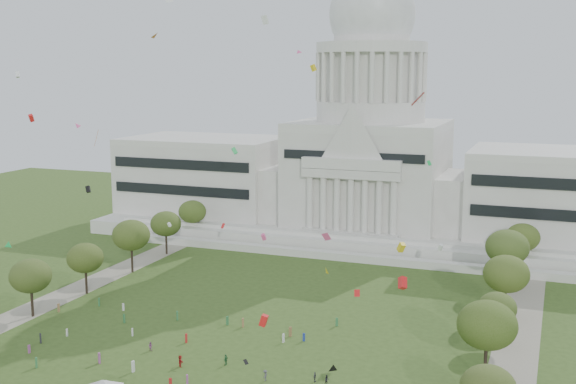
{
  "coord_description": "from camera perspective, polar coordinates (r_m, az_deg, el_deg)",
  "views": [
    {
      "loc": [
        53.27,
        -95.51,
        49.53
      ],
      "look_at": [
        0.0,
        45.0,
        24.0
      ],
      "focal_mm": 45.0,
      "sensor_mm": 36.0,
      "label": 1
    }
  ],
  "objects": [
    {
      "name": "row_tree_l_6",
      "position": [
        214.06,
        -7.57,
        -1.56
      ],
      "size": [
        8.19,
        8.19,
        11.64
      ],
      "color": "black",
      "rests_on": "ground"
    },
    {
      "name": "row_tree_l_5",
      "position": [
        197.78,
        -9.63,
        -2.49
      ],
      "size": [
        8.33,
        8.33,
        11.85
      ],
      "color": "black",
      "rests_on": "ground"
    },
    {
      "name": "person_4",
      "position": [
        126.01,
        -4.93,
        -13.06
      ],
      "size": [
        0.73,
        1.19,
        1.94
      ],
      "primitive_type": "imported",
      "rotation": [
        0.0,
        0.0,
        4.61
      ],
      "color": "#33723F",
      "rests_on": "ground"
    },
    {
      "name": "distant_crowd",
      "position": [
        137.78,
        -9.69,
        -11.18
      ],
      "size": [
        66.56,
        37.55,
        1.94
      ],
      "color": "#994C8C",
      "rests_on": "ground"
    },
    {
      "name": "row_tree_l_2",
      "position": [
        155.16,
        -19.68,
        -6.27
      ],
      "size": [
        8.42,
        8.42,
        11.97
      ],
      "color": "black",
      "rests_on": "ground"
    },
    {
      "name": "kite_swarm",
      "position": [
        116.77,
        -6.77,
        -1.07
      ],
      "size": [
        82.72,
        106.97,
        61.12
      ],
      "color": "green",
      "rests_on": "ground"
    },
    {
      "name": "person_8",
      "position": [
        133.84,
        -10.81,
        -11.89
      ],
      "size": [
        0.86,
        0.62,
        1.61
      ],
      "primitive_type": "imported",
      "rotation": [
        0.0,
        0.0,
        2.96
      ],
      "color": "#994C8C",
      "rests_on": "ground"
    },
    {
      "name": "row_tree_r_6",
      "position": [
        188.3,
        18.06,
        -3.42
      ],
      "size": [
        8.42,
        8.42,
        11.97
      ],
      "color": "black",
      "rests_on": "ground"
    },
    {
      "name": "ground",
      "position": [
        120.05,
        -7.9,
        -14.82
      ],
      "size": [
        400.0,
        400.0,
        0.0
      ],
      "primitive_type": "plane",
      "color": "#354C1C",
      "rests_on": "ground"
    },
    {
      "name": "person_5",
      "position": [
        126.25,
        -8.51,
        -13.07
      ],
      "size": [
        1.84,
        1.85,
        2.02
      ],
      "primitive_type": "imported",
      "rotation": [
        0.0,
        0.0,
        2.35
      ],
      "color": "#B21E1E",
      "rests_on": "ground"
    },
    {
      "name": "row_tree_r_4",
      "position": [
        151.25,
        16.87,
        -6.21
      ],
      "size": [
        9.19,
        9.19,
        13.06
      ],
      "color": "black",
      "rests_on": "ground"
    },
    {
      "name": "person_10",
      "position": [
        119.63,
        2.14,
        -14.39
      ],
      "size": [
        0.61,
        1.0,
        1.63
      ],
      "primitive_type": "imported",
      "rotation": [
        0.0,
        0.0,
        1.48
      ],
      "color": "#4C4C51",
      "rests_on": "ground"
    },
    {
      "name": "capitol",
      "position": [
        217.49,
        6.42,
        2.39
      ],
      "size": [
        160.0,
        64.5,
        91.3
      ],
      "color": "silver",
      "rests_on": "ground"
    },
    {
      "name": "row_tree_r_5",
      "position": [
        170.65,
        16.94,
        -4.2
      ],
      "size": [
        9.82,
        9.82,
        13.96
      ],
      "color": "black",
      "rests_on": "ground"
    },
    {
      "name": "path_left",
      "position": [
        168.7,
        -17.48,
        -7.88
      ],
      "size": [
        8.0,
        160.0,
        0.04
      ],
      "primitive_type": "cube",
      "color": "gray",
      "rests_on": "ground"
    },
    {
      "name": "row_tree_r_2",
      "position": [
        120.12,
        15.46,
        -10.11
      ],
      "size": [
        9.55,
        9.55,
        13.58
      ],
      "color": "black",
      "rests_on": "ground"
    },
    {
      "name": "path_right",
      "position": [
        135.02,
        17.45,
        -12.33
      ],
      "size": [
        8.0,
        160.0,
        0.04
      ],
      "primitive_type": "cube",
      "color": "gray",
      "rests_on": "ground"
    },
    {
      "name": "person_3",
      "position": [
        119.85,
        -1.81,
        -14.29
      ],
      "size": [
        0.65,
        1.21,
        1.85
      ],
      "primitive_type": "imported",
      "rotation": [
        0.0,
        0.0,
        4.68
      ],
      "color": "#4C4C51",
      "rests_on": "ground"
    },
    {
      "name": "person_2",
      "position": [
        118.68,
        3.1,
        -14.6
      ],
      "size": [
        0.92,
        0.91,
        1.64
      ],
      "primitive_type": "imported",
      "rotation": [
        0.0,
        0.0,
        0.77
      ],
      "color": "#26262B",
      "rests_on": "ground"
    },
    {
      "name": "row_tree_l_3",
      "position": [
        167.14,
        -15.74,
        -5.04
      ],
      "size": [
        8.12,
        8.12,
        11.55
      ],
      "color": "black",
      "rests_on": "ground"
    },
    {
      "name": "row_tree_l_4",
      "position": [
        181.58,
        -12.29,
        -3.35
      ],
      "size": [
        9.29,
        9.29,
        13.21
      ],
      "color": "black",
      "rests_on": "ground"
    },
    {
      "name": "row_tree_r_3",
      "position": [
        137.03,
        16.2,
        -8.8
      ],
      "size": [
        7.01,
        7.01,
        9.98
      ],
      "color": "black",
      "rests_on": "ground"
    }
  ]
}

